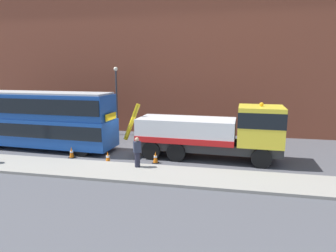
% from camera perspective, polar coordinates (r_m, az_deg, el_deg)
% --- Properties ---
extents(ground_plane, '(120.00, 120.00, 0.00)m').
position_cam_1_polar(ground_plane, '(20.46, -7.76, -4.97)').
color(ground_plane, '#4C4C51').
extents(near_kerb, '(60.00, 2.80, 0.15)m').
position_cam_1_polar(near_kerb, '(16.72, -12.62, -8.45)').
color(near_kerb, gray).
rests_on(near_kerb, ground_plane).
extents(building_facade, '(60.00, 1.50, 16.00)m').
position_cam_1_polar(building_facade, '(26.77, -2.82, 16.19)').
color(building_facade, brown).
rests_on(building_facade, ground_plane).
extents(recovery_tow_truck, '(10.20, 3.06, 3.67)m').
position_cam_1_polar(recovery_tow_truck, '(18.45, 9.03, -1.09)').
color(recovery_tow_truck, '#2D2D2D').
rests_on(recovery_tow_truck, ground_plane).
extents(double_decker_bus, '(11.13, 3.07, 4.06)m').
position_cam_1_polar(double_decker_bus, '(22.55, -23.80, 1.47)').
color(double_decker_bus, '#19479E').
rests_on(double_decker_bus, ground_plane).
extents(pedestrian_bystander, '(0.48, 0.43, 1.71)m').
position_cam_1_polar(pedestrian_bystander, '(16.52, -6.03, -5.17)').
color(pedestrian_bystander, '#232333').
rests_on(pedestrian_bystander, near_kerb).
extents(traffic_cone_near_bus, '(0.36, 0.36, 0.72)m').
position_cam_1_polar(traffic_cone_near_bus, '(19.78, -18.30, -4.95)').
color(traffic_cone_near_bus, orange).
rests_on(traffic_cone_near_bus, ground_plane).
extents(traffic_cone_midway, '(0.36, 0.36, 0.72)m').
position_cam_1_polar(traffic_cone_midway, '(18.14, -11.67, -6.01)').
color(traffic_cone_midway, orange).
rests_on(traffic_cone_midway, ground_plane).
extents(traffic_cone_near_truck, '(0.36, 0.36, 0.72)m').
position_cam_1_polar(traffic_cone_near_truck, '(17.74, -2.45, -6.17)').
color(traffic_cone_near_truck, orange).
rests_on(traffic_cone_near_truck, ground_plane).
extents(street_lamp, '(0.36, 0.36, 5.83)m').
position_cam_1_polar(street_lamp, '(25.49, -10.01, 5.98)').
color(street_lamp, '#38383D').
rests_on(street_lamp, ground_plane).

